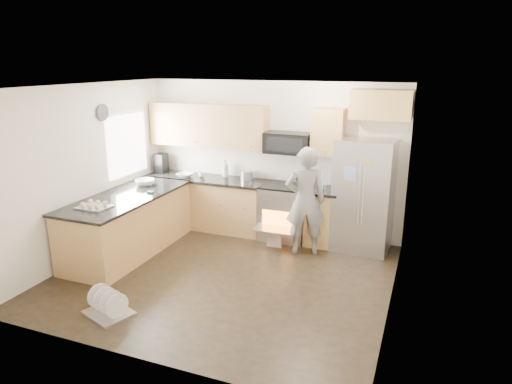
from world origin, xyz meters
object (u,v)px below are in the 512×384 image
at_px(refrigerator, 364,195).
at_px(dish_rack, 108,308).
at_px(person, 305,201).
at_px(stove_range, 285,200).

xyz_separation_m(refrigerator, dish_rack, (-2.48, -3.12, -0.80)).
bearing_deg(person, refrigerator, -168.78).
height_order(stove_range, person, stove_range).
distance_m(person, dish_rack, 3.20).
distance_m(stove_range, refrigerator, 1.30).
height_order(refrigerator, dish_rack, refrigerator).
height_order(stove_range, dish_rack, stove_range).
distance_m(stove_range, person, 0.71).
xyz_separation_m(refrigerator, person, (-0.80, -0.50, -0.04)).
relative_size(stove_range, refrigerator, 1.01).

